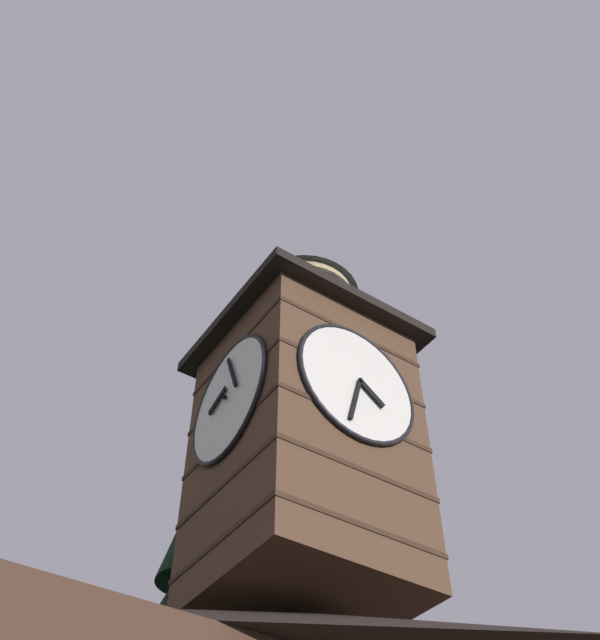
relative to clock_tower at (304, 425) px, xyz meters
The scene contains 2 objects.
clock_tower is the anchor object (origin of this frame).
flying_bird_high 7.21m from the clock_tower, 106.02° to the right, with size 0.68×0.29×0.16m.
Camera 1 is at (8.36, 9.14, 1.51)m, focal length 43.37 mm.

